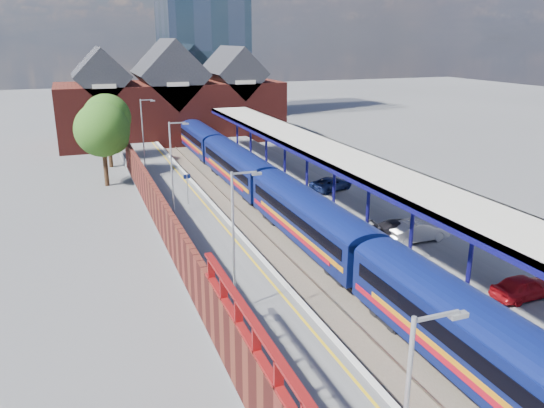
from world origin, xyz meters
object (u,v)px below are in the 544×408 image
at_px(parked_car_blue, 331,184).
at_px(parked_car_red, 524,287).
at_px(train, 268,187).
at_px(lamp_post_c, 173,162).
at_px(platform_sign, 187,184).
at_px(parked_car_silver, 418,231).
at_px(parked_car_dark, 404,229).
at_px(lamp_post_b, 236,233).
at_px(lamp_post_d, 144,129).

bearing_deg(parked_car_blue, parked_car_red, 159.65).
bearing_deg(train, lamp_post_c, -173.57).
relative_size(platform_sign, parked_car_silver, 0.60).
height_order(train, parked_car_red, train).
distance_m(parked_car_silver, parked_car_dark, 0.93).
distance_m(lamp_post_b, parked_car_red, 15.07).
bearing_deg(parked_car_silver, parked_car_red, -179.13).
height_order(lamp_post_d, parked_car_dark, lamp_post_d).
relative_size(lamp_post_c, parked_car_red, 1.93).
xyz_separation_m(platform_sign, parked_car_dark, (11.84, -12.63, -1.05)).
bearing_deg(train, parked_car_dark, -65.08).
bearing_deg(parked_car_silver, lamp_post_d, 25.95).
xyz_separation_m(lamp_post_d, parked_car_dark, (13.20, -26.63, -3.35)).
xyz_separation_m(train, lamp_post_b, (-7.86, -16.89, 2.87)).
height_order(platform_sign, parked_car_dark, platform_sign).
bearing_deg(train, lamp_post_d, 117.46).
bearing_deg(lamp_post_c, parked_car_blue, 6.97).
relative_size(lamp_post_c, parked_car_blue, 1.68).
bearing_deg(parked_car_red, train, 14.75).
xyz_separation_m(train, lamp_post_c, (-7.86, -0.89, 2.87)).
bearing_deg(lamp_post_c, parked_car_dark, -38.82).
bearing_deg(parked_car_blue, platform_sign, 68.23).
distance_m(lamp_post_b, parked_car_dark, 14.64).
bearing_deg(lamp_post_b, parked_car_blue, 51.56).
distance_m(train, lamp_post_b, 18.84).
distance_m(lamp_post_b, lamp_post_c, 16.00).
height_order(train, parked_car_blue, train).
relative_size(parked_car_red, parked_car_dark, 0.82).
bearing_deg(parked_car_red, lamp_post_d, 19.47).
bearing_deg(platform_sign, parked_car_blue, -1.26).
bearing_deg(train, parked_car_silver, -63.79).
bearing_deg(parked_car_silver, train, 25.25).
relative_size(platform_sign, parked_car_dark, 0.57).
bearing_deg(lamp_post_c, train, 6.43).
bearing_deg(parked_car_blue, lamp_post_b, 121.05).
relative_size(train, platform_sign, 26.36).
relative_size(lamp_post_c, platform_sign, 2.80).
distance_m(lamp_post_b, platform_sign, 18.20).
bearing_deg(platform_sign, lamp_post_c, -124.26).
distance_m(train, parked_car_red, 21.83).
distance_m(platform_sign, parked_car_dark, 17.34).
bearing_deg(parked_car_silver, lamp_post_c, 49.86).
height_order(lamp_post_c, parked_car_blue, lamp_post_c).
xyz_separation_m(parked_car_silver, parked_car_dark, (-0.65, 0.67, -0.05)).
xyz_separation_m(lamp_post_b, parked_car_dark, (13.20, 5.37, -3.35)).
bearing_deg(lamp_post_b, parked_car_silver, 18.78).
relative_size(parked_car_red, parked_car_blue, 0.87).
xyz_separation_m(lamp_post_c, lamp_post_d, (0.00, 16.00, 0.00)).
height_order(train, parked_car_silver, train).
distance_m(train, parked_car_blue, 6.29).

